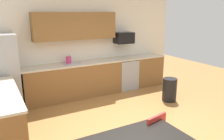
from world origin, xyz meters
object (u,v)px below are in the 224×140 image
refrigerator (1,74)px  trash_bin (170,90)px  microwave (124,38)px  kettle (69,61)px  oven_range (125,73)px

refrigerator → trash_bin: bearing=-19.5°
microwave → trash_bin: bearing=-73.1°
refrigerator → microwave: bearing=3.1°
microwave → kettle: bearing=-178.3°
oven_range → microwave: microwave is taller
kettle → microwave: bearing=1.7°
refrigerator → microwave: 3.41m
oven_range → kettle: size_ratio=4.55×
oven_range → microwave: (0.00, 0.10, 1.06)m
refrigerator → trash_bin: (3.81, -1.35, -0.59)m
microwave → oven_range: bearing=-90.0°
oven_range → trash_bin: size_ratio=1.52×
microwave → kettle: 1.79m
refrigerator → oven_range: size_ratio=1.97×
oven_range → trash_bin: 1.51m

